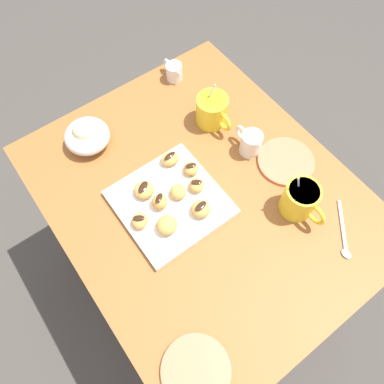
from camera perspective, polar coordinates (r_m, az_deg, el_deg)
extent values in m
plane|color=#423D38|center=(1.69, 0.94, -11.69)|extent=(8.00, 8.00, 0.00)
cube|color=#935628|center=(1.01, 1.53, -0.60)|extent=(0.93, 0.76, 0.04)
cube|color=#935628|center=(1.48, -18.49, -2.34)|extent=(0.07, 0.07, 0.70)
cube|color=#935628|center=(1.60, 1.62, 9.91)|extent=(0.07, 0.07, 0.70)
cube|color=#935628|center=(1.41, 22.27, -12.26)|extent=(0.07, 0.07, 0.70)
cube|color=silver|center=(0.98, -3.42, -1.62)|extent=(0.27, 0.27, 0.02)
cylinder|color=yellow|center=(1.10, 3.10, 12.60)|extent=(0.09, 0.09, 0.09)
torus|color=yellow|center=(1.07, 5.00, 10.87)|extent=(0.06, 0.01, 0.06)
cylinder|color=black|center=(1.07, 3.20, 13.96)|extent=(0.08, 0.08, 0.01)
cylinder|color=silver|center=(1.08, 2.57, 14.41)|extent=(0.03, 0.03, 0.12)
cylinder|color=yellow|center=(0.97, 16.40, -1.11)|extent=(0.09, 0.09, 0.10)
torus|color=yellow|center=(0.96, 18.66, -3.31)|extent=(0.06, 0.01, 0.06)
cylinder|color=black|center=(0.94, 17.05, 0.06)|extent=(0.08, 0.08, 0.01)
cylinder|color=silver|center=(0.94, 16.24, 0.69)|extent=(0.01, 0.04, 0.13)
cylinder|color=silver|center=(1.05, 9.17, 7.48)|extent=(0.06, 0.06, 0.07)
cone|color=silver|center=(1.02, 10.42, 7.24)|extent=(0.02, 0.02, 0.02)
torus|color=silver|center=(1.06, 7.80, 9.04)|extent=(0.05, 0.01, 0.05)
cylinder|color=white|center=(1.03, 9.41, 8.44)|extent=(0.05, 0.05, 0.01)
ellipsoid|color=silver|center=(1.10, -16.03, 8.37)|extent=(0.13, 0.13, 0.07)
sphere|color=#F4E5B2|center=(1.08, -16.35, 9.14)|extent=(0.07, 0.07, 0.07)
ellipsoid|color=green|center=(1.05, -16.28, 9.35)|extent=(0.03, 0.03, 0.01)
cylinder|color=silver|center=(1.23, -2.80, 18.17)|extent=(0.05, 0.05, 0.05)
cone|color=silver|center=(1.20, -2.12, 18.11)|extent=(0.02, 0.02, 0.02)
torus|color=silver|center=(1.25, -3.81, 19.17)|extent=(0.04, 0.01, 0.04)
cylinder|color=black|center=(1.22, -2.84, 18.89)|extent=(0.04, 0.04, 0.01)
cylinder|color=#E5704C|center=(1.08, 14.44, 4.67)|extent=(0.16, 0.16, 0.01)
cylinder|color=#E5704C|center=(0.88, 0.62, -26.08)|extent=(0.15, 0.15, 0.01)
cube|color=silver|center=(1.03, 22.39, -4.97)|extent=(0.12, 0.10, 0.00)
ellipsoid|color=silver|center=(1.00, 22.92, -8.89)|extent=(0.03, 0.02, 0.01)
ellipsoid|color=#D19347|center=(0.96, -2.16, 0.04)|extent=(0.05, 0.05, 0.03)
ellipsoid|color=#D19347|center=(0.94, 1.36, -2.68)|extent=(0.07, 0.07, 0.03)
ellipsoid|color=black|center=(0.92, 1.38, -2.19)|extent=(0.02, 0.04, 0.00)
ellipsoid|color=#D19347|center=(0.97, 0.71, 1.08)|extent=(0.06, 0.06, 0.03)
ellipsoid|color=black|center=(0.96, 0.73, 1.55)|extent=(0.03, 0.03, 0.00)
ellipsoid|color=#D19347|center=(0.92, -3.93, -5.17)|extent=(0.07, 0.07, 0.04)
ellipsoid|color=#D19347|center=(0.94, -8.15, -4.47)|extent=(0.06, 0.06, 0.03)
ellipsoid|color=black|center=(0.92, -8.29, -4.05)|extent=(0.03, 0.03, 0.00)
ellipsoid|color=#D19347|center=(0.95, -5.06, -1.51)|extent=(0.05, 0.05, 0.04)
ellipsoid|color=black|center=(0.93, -5.16, -0.93)|extent=(0.03, 0.03, 0.00)
ellipsoid|color=#D19347|center=(1.02, -3.45, 5.16)|extent=(0.05, 0.06, 0.03)
ellipsoid|color=black|center=(1.00, -3.50, 5.67)|extent=(0.02, 0.04, 0.00)
ellipsoid|color=#D19347|center=(1.00, -0.17, 3.63)|extent=(0.06, 0.06, 0.03)
ellipsoid|color=black|center=(0.98, -0.18, 4.15)|extent=(0.02, 0.03, 0.00)
ellipsoid|color=#D19347|center=(0.97, -7.50, 0.29)|extent=(0.08, 0.07, 0.03)
ellipsoid|color=black|center=(0.96, -7.63, 0.81)|extent=(0.03, 0.04, 0.00)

